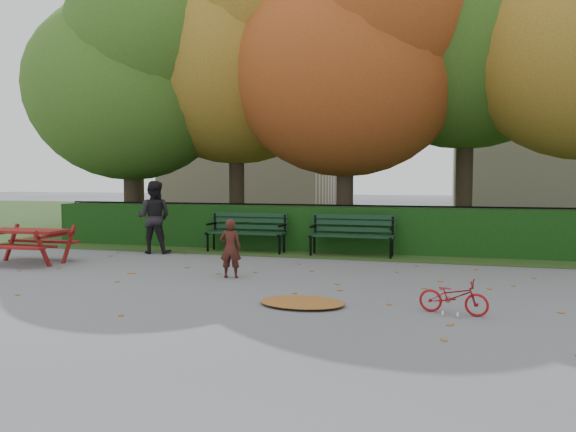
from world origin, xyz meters
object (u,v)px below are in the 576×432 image
(tree_d, at_px, (484,9))
(bench_left, at_px, (247,229))
(tree_f, at_px, (141,60))
(bench_right, at_px, (352,232))
(bicycle, at_px, (453,296))
(picnic_table, at_px, (26,237))
(tree_c, at_px, (357,52))
(adult, at_px, (154,217))
(tree_b, at_px, (245,44))
(tree_a, at_px, (135,73))
(child, at_px, (230,248))

(tree_d, xyz_separation_m, bench_left, (-5.18, -3.53, -5.46))
(tree_f, distance_m, bench_right, 11.19)
(tree_d, bearing_deg, bicycle, -95.11)
(picnic_table, bearing_deg, tree_c, 40.49)
(tree_f, xyz_separation_m, adult, (3.93, -6.34, -4.89))
(tree_b, relative_size, bicycle, 10.41)
(tree_f, bearing_deg, tree_c, -22.35)
(tree_f, bearing_deg, bench_left, -43.51)
(tree_c, relative_size, bench_right, 4.44)
(tree_b, height_order, bicycle, tree_b)
(bench_left, xyz_separation_m, bench_right, (2.40, 0.00, 0.00))
(tree_c, height_order, bench_left, tree_c)
(bench_right, relative_size, picnic_table, 1.13)
(tree_c, height_order, bicycle, tree_c)
(tree_b, height_order, tree_f, tree_f)
(tree_a, xyz_separation_m, tree_b, (2.74, 1.17, 0.88))
(tree_a, xyz_separation_m, tree_c, (6.02, 0.38, 0.30))
(tree_a, xyz_separation_m, picnic_table, (0.31, -4.70, -4.00))
(bench_right, bearing_deg, child, -115.66)
(picnic_table, distance_m, adult, 2.64)
(tree_a, relative_size, bench_left, 4.16)
(tree_c, relative_size, adult, 4.97)
(adult, distance_m, bicycle, 7.52)
(bench_right, bearing_deg, bench_left, 180.00)
(bench_left, height_order, bench_right, same)
(tree_b, bearing_deg, bench_right, -40.67)
(tree_f, xyz_separation_m, picnic_table, (2.25, -8.36, -5.17))
(bench_right, distance_m, bicycle, 5.22)
(tree_b, bearing_deg, tree_a, -156.95)
(tree_c, distance_m, tree_f, 8.66)
(tree_b, bearing_deg, picnic_table, -112.55)
(bench_right, bearing_deg, picnic_table, -154.75)
(tree_d, distance_m, adult, 9.78)
(bicycle, bearing_deg, adult, 69.33)
(child, distance_m, bicycle, 3.92)
(tree_d, relative_size, picnic_table, 6.03)
(tree_c, distance_m, tree_d, 3.50)
(adult, bearing_deg, tree_f, -67.82)
(tree_d, xyz_separation_m, child, (-4.32, -6.73, -5.48))
(child, height_order, adult, adult)
(child, bearing_deg, picnic_table, -14.53)
(tree_b, height_order, adult, tree_b)
(tree_b, distance_m, bicycle, 10.93)
(picnic_table, bearing_deg, adult, 49.23)
(bench_right, bearing_deg, tree_b, 139.33)
(tree_f, relative_size, bicycle, 10.87)
(picnic_table, relative_size, child, 1.59)
(tree_a, height_order, child, tree_a)
(tree_c, distance_m, adult, 6.47)
(tree_d, height_order, child, tree_d)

